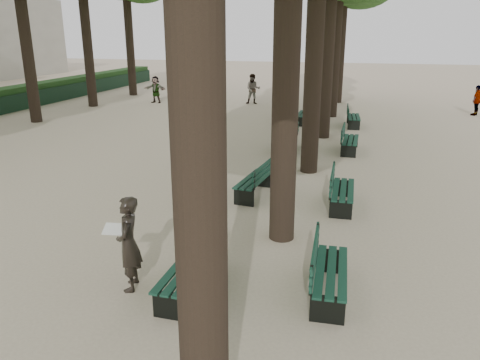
# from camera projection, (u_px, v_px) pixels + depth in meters

# --- Properties ---
(ground) EXTENTS (120.00, 120.00, 0.00)m
(ground) POSITION_uv_depth(u_px,v_px,m) (156.00, 305.00, 7.42)
(ground) COLOR #C1AF92
(ground) RESTS_ON ground
(bench_left_0) EXTENTS (0.60, 1.81, 0.92)m
(bench_left_0) POSITION_uv_depth(u_px,v_px,m) (188.00, 278.00, 7.70)
(bench_left_0) COLOR black
(bench_left_0) RESTS_ON ground
(bench_left_1) EXTENTS (0.78, 1.85, 0.92)m
(bench_left_1) POSITION_uv_depth(u_px,v_px,m) (254.00, 186.00, 12.24)
(bench_left_1) COLOR black
(bench_left_1) RESTS_ON ground
(bench_left_2) EXTENTS (0.73, 1.84, 0.92)m
(bench_left_2) POSITION_uv_depth(u_px,v_px,m) (285.00, 143.00, 16.84)
(bench_left_2) COLOR black
(bench_left_2) RESTS_ON ground
(bench_left_3) EXTENTS (0.59, 1.81, 0.92)m
(bench_left_3) POSITION_uv_depth(u_px,v_px,m) (304.00, 118.00, 21.81)
(bench_left_3) COLOR black
(bench_left_3) RESTS_ON ground
(bench_right_0) EXTENTS (0.64, 1.82, 0.92)m
(bench_right_0) POSITION_uv_depth(u_px,v_px,m) (330.00, 280.00, 7.61)
(bench_right_0) COLOR black
(bench_right_0) RESTS_ON ground
(bench_right_1) EXTENTS (0.60, 1.81, 0.92)m
(bench_right_1) POSITION_uv_depth(u_px,v_px,m) (342.00, 196.00, 11.46)
(bench_right_1) COLOR black
(bench_right_1) RESTS_ON ground
(bench_right_2) EXTENTS (0.61, 1.81, 0.92)m
(bench_right_2) POSITION_uv_depth(u_px,v_px,m) (350.00, 145.00, 16.66)
(bench_right_2) COLOR black
(bench_right_2) RESTS_ON ground
(bench_right_3) EXTENTS (0.68, 1.83, 0.92)m
(bench_right_3) POSITION_uv_depth(u_px,v_px,m) (353.00, 121.00, 21.07)
(bench_right_3) COLOR black
(bench_right_3) RESTS_ON ground
(man_with_map) EXTENTS (0.69, 0.72, 1.63)m
(man_with_map) POSITION_uv_depth(u_px,v_px,m) (129.00, 244.00, 7.67)
(man_with_map) COLOR black
(man_with_map) RESTS_ON ground
(pedestrian_e) EXTENTS (1.49, 0.51, 1.58)m
(pedestrian_e) POSITION_uv_depth(u_px,v_px,m) (156.00, 89.00, 27.89)
(pedestrian_e) COLOR #262628
(pedestrian_e) RESTS_ON ground
(pedestrian_c) EXTENTS (0.75, 0.91, 1.53)m
(pedestrian_c) POSITION_uv_depth(u_px,v_px,m) (477.00, 100.00, 23.71)
(pedestrian_c) COLOR #262628
(pedestrian_c) RESTS_ON ground
(pedestrian_a) EXTENTS (0.89, 0.48, 1.74)m
(pedestrian_a) POSITION_uv_depth(u_px,v_px,m) (253.00, 89.00, 27.38)
(pedestrian_a) COLOR #262628
(pedestrian_a) RESTS_ON ground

